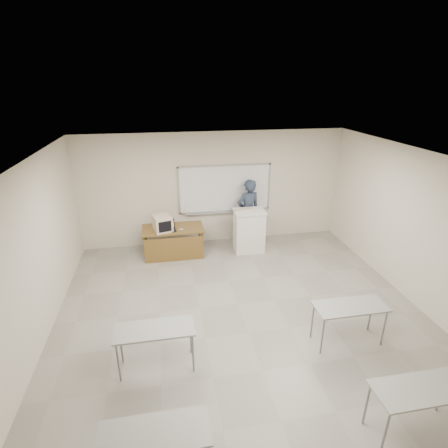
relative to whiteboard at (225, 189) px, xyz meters
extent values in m
cube|color=gray|center=(-0.30, -3.97, -1.49)|extent=(7.00, 8.00, 0.01)
cube|color=white|center=(0.00, 0.00, 0.02)|extent=(2.40, 0.03, 1.20)
cube|color=#B7BABC|center=(0.00, 0.00, 0.64)|extent=(2.48, 0.04, 0.04)
cube|color=#B7BABC|center=(0.00, 0.00, -0.60)|extent=(2.48, 0.04, 0.04)
cube|color=#B7BABC|center=(-1.22, 0.00, 0.02)|extent=(0.04, 0.04, 1.28)
cube|color=#B7BABC|center=(1.22, 0.00, 0.02)|extent=(0.04, 0.04, 1.28)
cube|color=#B7BABC|center=(0.00, -0.05, -0.64)|extent=(2.16, 0.07, 0.02)
cube|color=gray|center=(-1.90, -4.47, -0.77)|extent=(1.20, 0.50, 0.03)
cylinder|color=slate|center=(-2.45, -4.67, -1.13)|extent=(0.03, 0.03, 0.70)
cylinder|color=slate|center=(-1.35, -4.67, -1.13)|extent=(0.03, 0.03, 0.70)
cylinder|color=slate|center=(-2.45, -4.27, -1.13)|extent=(0.03, 0.03, 0.70)
cylinder|color=slate|center=(-1.35, -4.27, -1.13)|extent=(0.03, 0.03, 0.70)
cube|color=gray|center=(1.30, -4.47, -0.77)|extent=(1.20, 0.50, 0.03)
cylinder|color=slate|center=(0.75, -4.67, -1.13)|extent=(0.03, 0.03, 0.70)
cylinder|color=slate|center=(1.85, -4.67, -1.13)|extent=(0.03, 0.03, 0.70)
cylinder|color=slate|center=(0.75, -4.27, -1.13)|extent=(0.03, 0.03, 0.70)
cylinder|color=slate|center=(1.85, -4.27, -1.13)|extent=(0.03, 0.03, 0.70)
cube|color=gray|center=(-1.90, -6.17, -0.77)|extent=(1.20, 0.50, 0.03)
cylinder|color=slate|center=(-2.45, -5.97, -1.13)|extent=(0.03, 0.03, 0.70)
cylinder|color=slate|center=(-1.35, -5.97, -1.13)|extent=(0.03, 0.03, 0.70)
cube|color=gray|center=(1.30, -6.17, -0.77)|extent=(1.20, 0.50, 0.03)
cylinder|color=slate|center=(0.75, -6.37, -1.13)|extent=(0.03, 0.03, 0.70)
cylinder|color=slate|center=(0.75, -5.97, -1.13)|extent=(0.03, 0.03, 0.70)
cylinder|color=slate|center=(1.85, -5.97, -1.13)|extent=(0.03, 0.03, 0.70)
cube|color=brown|center=(-1.46, -0.67, -0.75)|extent=(1.52, 0.76, 0.04)
cube|color=brown|center=(-1.46, -1.03, -1.17)|extent=(1.45, 0.03, 0.63)
cylinder|color=#3E2F14|center=(-2.16, -0.99, -1.13)|extent=(0.06, 0.06, 0.71)
cylinder|color=#3E2F14|center=(-0.75, -0.99, -1.13)|extent=(0.06, 0.06, 0.71)
cylinder|color=#3E2F14|center=(-2.16, -0.35, -1.13)|extent=(0.06, 0.06, 0.71)
cylinder|color=#3E2F14|center=(-0.75, -0.35, -1.13)|extent=(0.06, 0.06, 0.71)
cube|color=silver|center=(0.50, -0.77, -0.94)|extent=(0.75, 0.54, 1.07)
cube|color=silver|center=(0.50, -0.77, -0.39)|extent=(0.79, 0.58, 0.04)
cube|color=beige|center=(-1.71, -0.77, -0.54)|extent=(0.39, 0.41, 0.37)
cube|color=beige|center=(-1.71, -1.00, -0.54)|extent=(0.41, 0.04, 0.39)
cube|color=black|center=(-1.71, -1.02, -0.54)|extent=(0.32, 0.01, 0.27)
cube|color=black|center=(-1.56, -0.85, -0.72)|extent=(0.34, 0.25, 0.02)
cube|color=black|center=(-1.56, -0.86, -0.71)|extent=(0.28, 0.14, 0.01)
cube|color=black|center=(-1.56, -0.69, -0.59)|extent=(0.34, 0.07, 0.23)
cube|color=#95B1DB|center=(-1.56, -0.70, -0.59)|extent=(0.29, 0.05, 0.18)
ellipsoid|color=#AAACB2|center=(-1.26, -0.87, -0.71)|extent=(0.12, 0.08, 0.04)
cube|color=beige|center=(0.35, -0.69, -0.35)|extent=(0.46, 0.23, 0.02)
imported|color=black|center=(0.59, -0.29, -0.58)|extent=(0.75, 0.58, 1.80)
camera|label=1|loc=(-1.63, -8.83, 2.72)|focal=28.00mm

